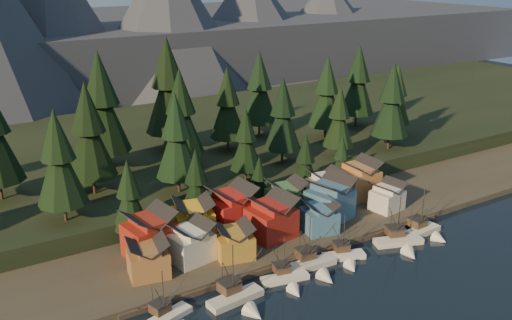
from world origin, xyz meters
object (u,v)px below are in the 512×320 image
boat_4 (346,252)px  house_front_0 (148,257)px  boat_0 (170,313)px  boat_2 (287,275)px  house_back_0 (149,232)px  house_back_1 (193,218)px  boat_3 (314,260)px  house_front_1 (190,241)px  boat_1 (239,293)px  boat_5 (402,237)px  boat_6 (427,225)px

boat_4 → house_front_0: size_ratio=1.25×
boat_0 → boat_2: 24.68m
house_front_0 → house_back_0: size_ratio=0.82×
house_back_1 → boat_3: bearing=-41.6°
boat_3 → house_front_1: boat_3 is taller
boat_1 → boat_2: (11.60, 1.32, -0.48)m
house_front_1 → house_back_0: (-6.42, 6.05, 0.94)m
boat_2 → boat_3: 7.72m
boat_0 → house_back_0: house_back_0 is taller
boat_2 → boat_4: bearing=14.3°
boat_0 → boat_5: bearing=-17.0°
house_back_1 → house_front_0: bearing=-132.8°
boat_0 → house_front_1: house_front_1 is taller
boat_0 → house_front_1: (11.53, 15.93, 3.93)m
house_back_0 → house_back_1: size_ratio=1.05×
boat_1 → boat_5: boat_1 is taller
boat_3 → house_back_0: house_back_0 is taller
boat_1 → house_back_1: (3.23, 25.61, 4.01)m
house_back_0 → house_back_1: house_back_0 is taller
boat_1 → house_back_1: 26.13m
boat_6 → house_front_1: 54.75m
boat_1 → house_front_1: (-1.55, 17.28, 3.53)m
boat_0 → house_back_0: 23.08m
boat_0 → house_back_1: 29.57m
boat_4 → house_front_0: boat_4 is taller
boat_1 → boat_5: size_ratio=1.03×
house_back_0 → house_back_1: bearing=3.1°
boat_1 → boat_0: bearing=168.5°
boat_0 → boat_3: boat_3 is taller
boat_2 → boat_6: boat_6 is taller
house_back_1 → boat_2: bearing=-57.4°
boat_6 → house_back_0: bearing=155.9°
house_back_1 → boat_5: bearing=-19.3°
house_front_1 → house_back_1: house_back_1 is taller
house_back_1 → boat_1: bearing=-83.6°
house_front_1 → boat_4: bearing=-37.1°
boat_2 → house_front_1: 21.06m
boat_2 → boat_6: size_ratio=0.89×
boat_2 → house_front_1: size_ratio=1.16×
boat_0 → boat_3: size_ratio=0.87×
boat_6 → house_back_0: (-58.79, 21.63, 4.41)m
boat_1 → house_back_1: boat_1 is taller
house_front_1 → boat_1: bearing=-94.4°
boat_4 → house_front_1: (-28.76, 15.01, 3.83)m
boat_4 → boat_6: 23.62m
house_front_1 → boat_2: bearing=-60.0°
boat_1 → boat_3: (19.19, 2.67, -0.13)m
house_back_0 → boat_3: bearing=-45.7°
boat_2 → boat_3: (7.59, 1.34, 0.35)m
boat_3 → boat_5: (22.58, -1.99, 0.04)m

